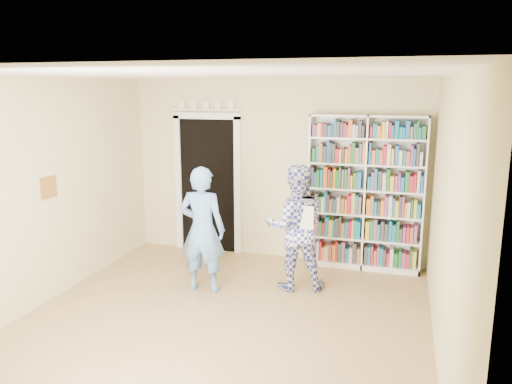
% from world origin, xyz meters
% --- Properties ---
extents(floor, '(5.00, 5.00, 0.00)m').
position_xyz_m(floor, '(0.00, 0.00, 0.00)').
color(floor, '#A47F4F').
rests_on(floor, ground).
extents(ceiling, '(5.00, 5.00, 0.00)m').
position_xyz_m(ceiling, '(0.00, 0.00, 2.70)').
color(ceiling, white).
rests_on(ceiling, wall_back).
extents(wall_back, '(4.50, 0.00, 4.50)m').
position_xyz_m(wall_back, '(0.00, 2.50, 1.35)').
color(wall_back, beige).
rests_on(wall_back, floor).
extents(wall_left, '(0.00, 5.00, 5.00)m').
position_xyz_m(wall_left, '(-2.25, 0.00, 1.35)').
color(wall_left, beige).
rests_on(wall_left, floor).
extents(wall_right, '(0.00, 5.00, 5.00)m').
position_xyz_m(wall_right, '(2.25, 0.00, 1.35)').
color(wall_right, beige).
rests_on(wall_right, floor).
extents(bookshelf, '(1.60, 0.30, 2.21)m').
position_xyz_m(bookshelf, '(1.35, 2.34, 1.12)').
color(bookshelf, white).
rests_on(bookshelf, floor).
extents(doorway, '(1.10, 0.08, 2.43)m').
position_xyz_m(doorway, '(-1.10, 2.48, 1.18)').
color(doorway, black).
rests_on(doorway, floor).
extents(wall_art, '(0.03, 0.25, 0.25)m').
position_xyz_m(wall_art, '(-2.23, 0.20, 1.40)').
color(wall_art, brown).
rests_on(wall_art, wall_left).
extents(man_blue, '(0.61, 0.41, 1.63)m').
position_xyz_m(man_blue, '(-0.55, 0.91, 0.81)').
color(man_blue, '#6293DA').
rests_on(man_blue, floor).
extents(man_plaid, '(0.93, 0.81, 1.63)m').
position_xyz_m(man_plaid, '(0.56, 1.34, 0.82)').
color(man_plaid, navy).
rests_on(man_plaid, floor).
extents(paper_sheet, '(0.21, 0.02, 0.30)m').
position_xyz_m(paper_sheet, '(0.72, 1.13, 1.01)').
color(paper_sheet, white).
rests_on(paper_sheet, man_plaid).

